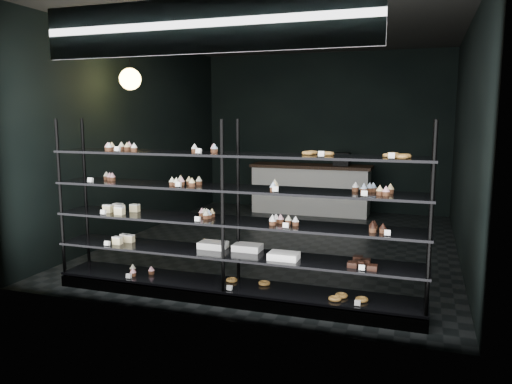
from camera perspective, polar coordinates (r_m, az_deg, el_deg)
room at (r=7.48m, az=3.30°, el=6.07°), size 5.01×6.01×3.20m
display_shelf at (r=5.28m, az=-2.99°, el=-5.69°), size 4.00×0.50×1.91m
signage at (r=4.78m, az=-6.47°, el=18.39°), size 3.30×0.05×0.50m
pendant_lamp at (r=7.36m, az=-14.19°, el=12.42°), size 0.30×0.30×0.88m
service_counter at (r=10.03m, az=6.34°, el=0.41°), size 2.39×0.65×1.23m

